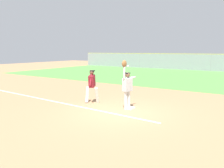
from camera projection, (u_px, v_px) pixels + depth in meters
The scene contains 10 objects.
ground_plane at pixel (119, 112), 9.84m from camera, with size 74.25×74.25×0.00m, color #A37A54.
outfield_grass at pixel (196, 77), 22.34m from camera, with size 41.40×16.50×0.01m, color #549342.
chalk_foul_line at pixel (56, 102), 11.78m from camera, with size 12.00×0.10×0.01m, color white.
first_base at pixel (130, 108), 10.37m from camera, with size 0.38×0.38×0.08m, color white.
fielder at pixel (127, 85), 10.15m from camera, with size 0.35×0.89×2.28m.
runner at pixel (92, 84), 11.38m from camera, with size 0.88×0.81×1.72m.
baseball at pixel (128, 66), 10.35m from camera, with size 0.07×0.07×0.07m, color white.
outfield_fence at pixel (211, 63), 29.01m from camera, with size 41.48×0.08×2.26m.
parked_car_white at pixel (155, 63), 36.87m from camera, with size 4.52×2.36×1.25m.
parked_car_blue at pixel (189, 64), 34.30m from camera, with size 4.57×2.46×1.25m.
Camera 1 is at (4.94, -8.17, 2.71)m, focal length 35.49 mm.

